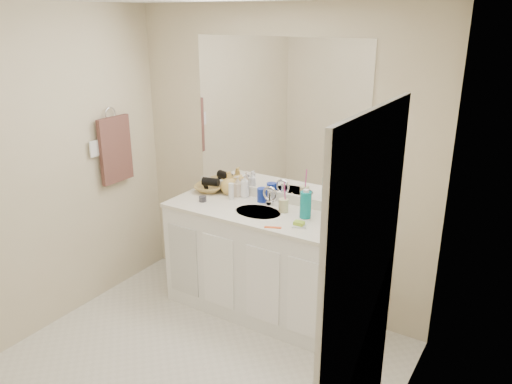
{
  "coord_description": "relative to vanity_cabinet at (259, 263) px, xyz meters",
  "views": [
    {
      "loc": [
        1.85,
        -2.03,
        2.31
      ],
      "look_at": [
        0.0,
        0.97,
        1.05
      ],
      "focal_mm": 35.0,
      "sensor_mm": 36.0,
      "label": 1
    }
  ],
  "objects": [
    {
      "name": "soap_bottle_white",
      "position": [
        -0.27,
        0.21,
        0.55
      ],
      "size": [
        0.08,
        0.08,
        0.19
      ],
      "primitive_type": "imported",
      "rotation": [
        0.0,
        0.0,
        0.05
      ],
      "color": "white",
      "rests_on": "countertop"
    },
    {
      "name": "countertop",
      "position": [
        0.0,
        0.0,
        0.44
      ],
      "size": [
        1.52,
        0.57,
        0.03
      ],
      "primitive_type": "cube",
      "color": "silver",
      "rests_on": "vanity_cabinet"
    },
    {
      "name": "mouthwash_bottle",
      "position": [
        0.36,
        0.07,
        0.56
      ],
      "size": [
        0.1,
        0.1,
        0.2
      ],
      "primitive_type": "cylinder",
      "rotation": [
        0.0,
        0.0,
        -0.15
      ],
      "color": "#0B838A",
      "rests_on": "countertop"
    },
    {
      "name": "floor",
      "position": [
        0.0,
        -1.02,
        -0.42
      ],
      "size": [
        2.6,
        2.6,
        0.0
      ],
      "primitive_type": "cube",
      "color": "silver",
      "rests_on": "ground"
    },
    {
      "name": "mirror",
      "position": [
        0.0,
        0.27,
        1.14
      ],
      "size": [
        1.48,
        0.01,
        1.2
      ],
      "primitive_type": "cube",
      "color": "white",
      "rests_on": "wall_back"
    },
    {
      "name": "soap_bottle_cream",
      "position": [
        -0.33,
        0.2,
        0.54
      ],
      "size": [
        0.1,
        0.1,
        0.17
      ],
      "primitive_type": "imported",
      "rotation": [
        0.0,
        0.0,
        -0.27
      ],
      "color": "beige",
      "rests_on": "countertop"
    },
    {
      "name": "orange_comb",
      "position": [
        0.25,
        -0.23,
        0.46
      ],
      "size": [
        0.12,
        0.07,
        0.01
      ],
      "primitive_type": "cube",
      "rotation": [
        0.0,
        0.0,
        0.41
      ],
      "color": "#E14B17",
      "rests_on": "countertop"
    },
    {
      "name": "backsplash",
      "position": [
        0.0,
        0.26,
        0.5
      ],
      "size": [
        1.52,
        0.03,
        0.08
      ],
      "primitive_type": "cube",
      "color": "white",
      "rests_on": "countertop"
    },
    {
      "name": "wicker_basket",
      "position": [
        -0.6,
        0.16,
        0.49
      ],
      "size": [
        0.32,
        0.32,
        0.06
      ],
      "primitive_type": "imported",
      "rotation": [
        0.0,
        0.0,
        0.36
      ],
      "color": "#A28141",
      "rests_on": "countertop"
    },
    {
      "name": "wall_right",
      "position": [
        1.3,
        -1.02,
        0.77
      ],
      "size": [
        0.02,
        2.6,
        2.4
      ],
      "primitive_type": "cube",
      "color": "beige",
      "rests_on": "floor"
    },
    {
      "name": "dark_jar",
      "position": [
        -0.5,
        -0.06,
        0.48
      ],
      "size": [
        0.07,
        0.07,
        0.04
      ],
      "primitive_type": "cylinder",
      "rotation": [
        0.0,
        0.0,
        0.19
      ],
      "color": "#313137",
      "rests_on": "countertop"
    },
    {
      "name": "towel_ring",
      "position": [
        -1.27,
        -0.25,
        1.12
      ],
      "size": [
        0.01,
        0.11,
        0.11
      ],
      "primitive_type": "torus",
      "rotation": [
        0.0,
        1.57,
        0.0
      ],
      "color": "silver",
      "rests_on": "wall_left"
    },
    {
      "name": "vanity_cabinet",
      "position": [
        0.0,
        0.0,
        0.0
      ],
      "size": [
        1.5,
        0.55,
        0.85
      ],
      "primitive_type": "cube",
      "color": "white",
      "rests_on": "floor"
    },
    {
      "name": "blue_mug",
      "position": [
        -0.09,
        0.19,
        0.51
      ],
      "size": [
        0.1,
        0.1,
        0.11
      ],
      "primitive_type": "cylinder",
      "rotation": [
        0.0,
        0.0,
        0.32
      ],
      "color": "#172FA0",
      "rests_on": "countertop"
    },
    {
      "name": "toothbrush",
      "position": [
        0.17,
        0.08,
        0.6
      ],
      "size": [
        0.01,
        0.04,
        0.19
      ],
      "primitive_type": "cylinder",
      "rotation": [
        0.14,
        0.0,
        -0.08
      ],
      "color": "#EC3E9E",
      "rests_on": "tan_cup"
    },
    {
      "name": "sink_basin",
      "position": [
        0.0,
        -0.02,
        0.44
      ],
      "size": [
        0.37,
        0.37,
        0.02
      ],
      "primitive_type": "cylinder",
      "color": "beige",
      "rests_on": "countertop"
    },
    {
      "name": "extra_white_bottle",
      "position": [
        -0.33,
        0.1,
        0.52
      ],
      "size": [
        0.05,
        0.05,
        0.14
      ],
      "primitive_type": "cylinder",
      "rotation": [
        0.0,
        0.0,
        -0.23
      ],
      "color": "white",
      "rests_on": "countertop"
    },
    {
      "name": "hand_towel",
      "position": [
        -1.25,
        -0.25,
        0.82
      ],
      "size": [
        0.04,
        0.32,
        0.55
      ],
      "primitive_type": "cube",
      "color": "#3D2521",
      "rests_on": "towel_ring"
    },
    {
      "name": "clear_pump_bottle",
      "position": [
        0.52,
        0.16,
        0.53
      ],
      "size": [
        0.07,
        0.07,
        0.16
      ],
      "primitive_type": "cylinder",
      "rotation": [
        0.0,
        0.0,
        0.28
      ],
      "color": "white",
      "rests_on": "countertop"
    },
    {
      "name": "door",
      "position": [
        1.29,
        -1.32,
        0.57
      ],
      "size": [
        0.02,
        0.82,
        2.0
      ],
      "primitive_type": "cube",
      "color": "silver",
      "rests_on": "floor"
    },
    {
      "name": "soap_bottle_yellow",
      "position": [
        -0.42,
        0.2,
        0.55
      ],
      "size": [
        0.16,
        0.16,
        0.19
      ],
      "primitive_type": "imported",
      "rotation": [
        0.0,
        0.0,
        -0.06
      ],
      "color": "tan",
      "rests_on": "countertop"
    },
    {
      "name": "wall_left",
      "position": [
        -1.3,
        -1.02,
        0.77
      ],
      "size": [
        0.02,
        2.6,
        2.4
      ],
      "primitive_type": "cube",
      "color": "beige",
      "rests_on": "floor"
    },
    {
      "name": "soap_dish",
      "position": [
        0.4,
        -0.11,
        0.46
      ],
      "size": [
        0.13,
        0.12,
        0.01
      ],
      "primitive_type": "cube",
      "rotation": [
        0.0,
        0.0,
        0.43
      ],
      "color": "silver",
      "rests_on": "countertop"
    },
    {
      "name": "wall_back",
      "position": [
        0.0,
        0.28,
        0.77
      ],
      "size": [
        2.6,
        0.02,
        2.4
      ],
      "primitive_type": "cube",
      "color": "beige",
      "rests_on": "floor"
    },
    {
      "name": "faucet",
      "position": [
        0.0,
        0.16,
        0.51
      ],
      "size": [
        0.02,
        0.02,
        0.11
      ],
      "primitive_type": "cylinder",
      "color": "silver",
      "rests_on": "countertop"
    },
    {
      "name": "tan_cup",
      "position": [
        0.16,
        0.08,
        0.51
      ],
      "size": [
        0.08,
        0.08,
        0.1
      ],
      "primitive_type": "cylinder",
      "rotation": [
        0.0,
        0.0,
        0.03
      ],
      "color": "beige",
      "rests_on": "countertop"
    },
    {
      "name": "green_soap",
      "position": [
        0.4,
        -0.11,
        0.48
      ],
      "size": [
        0.08,
        0.06,
        0.03
      ],
      "primitive_type": "cube",
      "rotation": [
        0.0,
        0.0,
        0.05
      ],
      "color": "#9CC630",
      "rests_on": "soap_dish"
    },
    {
      "name": "hair_dryer",
      "position": [
        -0.58,
        0.16,
        0.54
      ],
      "size": [
        0.16,
        0.1,
        0.07
      ],
      "primitive_type": "cylinder",
      "rotation": [
        0.0,
        1.57,
        0.25
      ],
      "color": "black",
      "rests_on": "wicker_basket"
    },
    {
      "name": "switch_plate",
      "position": [
        -1.27,
        -0.45,
        0.88
      ],
      "size": [
        0.01,
        0.08,
        0.13
      ],
      "primitive_type": "cube",
      "color": "white",
      "rests_on": "wall_left"
    }
  ]
}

